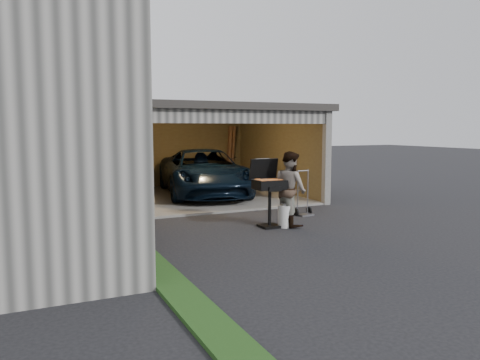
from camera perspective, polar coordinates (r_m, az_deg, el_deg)
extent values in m
plane|color=black|center=(8.91, 3.10, -8.10)|extent=(80.00, 80.00, 0.00)
cube|color=#193814|center=(7.20, -9.28, -11.49)|extent=(0.50, 8.00, 0.06)
cube|color=#605E59|center=(15.07, -6.08, -2.04)|extent=(6.50, 6.00, 0.06)
cube|color=#4D3F24|center=(17.72, -9.22, 3.47)|extent=(6.50, 0.15, 2.70)
cube|color=#4D3F24|center=(16.24, 4.53, 3.27)|extent=(0.15, 6.00, 2.70)
cube|color=#4D3F24|center=(14.23, -18.33, 2.52)|extent=(0.15, 6.00, 2.70)
cube|color=#2D2B28|center=(14.92, -6.21, 8.55)|extent=(6.80, 6.30, 0.20)
cube|color=#474744|center=(12.19, -1.70, 7.75)|extent=(6.50, 0.16, 0.36)
cube|color=silver|center=(13.32, -3.81, 8.06)|extent=(6.00, 2.40, 0.06)
cube|color=#474744|center=(13.74, 10.52, 2.62)|extent=(0.20, 0.18, 2.70)
cube|color=olive|center=(16.58, -16.97, -0.54)|extent=(0.60, 0.50, 0.50)
cube|color=olive|center=(16.53, -17.02, 1.10)|extent=(0.50, 0.45, 0.45)
cube|color=olive|center=(17.86, -0.85, 0.39)|extent=(0.55, 0.50, 0.60)
cube|color=brown|center=(18.42, -1.11, 3.19)|extent=(0.24, 0.43, 2.20)
imported|color=black|center=(15.21, -4.46, 0.74)|extent=(3.34, 5.64, 1.47)
imported|color=silver|center=(9.18, -12.31, -2.35)|extent=(0.49, 0.68, 1.72)
imported|color=#50291F|center=(10.67, 6.15, -1.07)|extent=(0.70, 0.87, 1.70)
cube|color=black|center=(10.59, 3.62, -5.63)|extent=(0.44, 0.44, 0.05)
cylinder|color=black|center=(10.51, 3.63, -3.27)|extent=(0.07, 0.07, 0.87)
cube|color=black|center=(10.44, 3.65, -0.56)|extent=(0.69, 0.48, 0.21)
cube|color=#59595B|center=(10.43, 3.66, -0.08)|extent=(0.62, 0.42, 0.02)
cube|color=black|center=(10.67, 2.89, 1.34)|extent=(0.69, 0.12, 0.48)
cylinder|color=white|center=(10.59, 5.53, -4.42)|extent=(0.41, 0.41, 0.50)
cube|color=brown|center=(8.87, -13.29, -5.15)|extent=(0.24, 0.87, 0.96)
cube|color=gray|center=(12.05, 8.01, -4.23)|extent=(0.40, 0.28, 0.04)
cylinder|color=black|center=(12.00, 6.81, -3.89)|extent=(0.06, 0.20, 0.20)
cylinder|color=black|center=(12.27, 8.42, -3.68)|extent=(0.06, 0.20, 0.20)
cylinder|color=gray|center=(11.96, 7.05, -1.50)|extent=(0.03, 0.03, 1.14)
cylinder|color=gray|center=(12.16, 8.26, -1.39)|extent=(0.03, 0.03, 1.14)
cylinder|color=gray|center=(12.00, 7.70, 1.12)|extent=(0.33, 0.07, 0.03)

